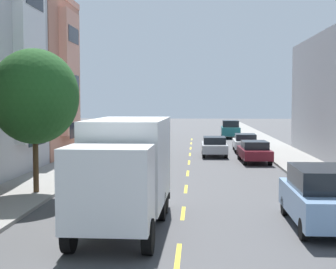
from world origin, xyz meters
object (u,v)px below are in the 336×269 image
street_tree_second (35,97)px  parked_suv_champagne (149,131)px  parked_hatchback_orange (155,129)px  parked_sedan_red (138,140)px  parked_hatchback_forest (130,146)px  parked_sedan_white (245,142)px  parked_suv_sky (321,197)px  moving_silver_sedan (214,146)px  delivery_box_truck (125,167)px  parked_suv_teal (230,129)px  parked_sedan_burgundy (254,151)px

street_tree_second → parked_suv_champagne: (2.03, 29.82, -3.25)m
parked_hatchback_orange → parked_sedan_red: (-0.16, -15.96, -0.01)m
street_tree_second → parked_sedan_red: street_tree_second is taller
parked_hatchback_forest → parked_sedan_red: bearing=91.4°
parked_suv_champagne → parked_sedan_white: size_ratio=1.07×
parked_suv_sky → parked_suv_champagne: bearing=104.3°
street_tree_second → moving_silver_sedan: street_tree_second is taller
delivery_box_truck → parked_suv_sky: delivery_box_truck is taller
parked_sedan_white → parked_hatchback_orange: (-8.71, 18.26, 0.01)m
parked_suv_sky → parked_sedan_red: 27.94m
parked_hatchback_orange → parked_hatchback_forest: size_ratio=1.00×
parked_suv_champagne → parked_sedan_white: (8.76, -10.50, -0.24)m
delivery_box_truck → parked_suv_teal: 39.79m
parked_suv_champagne → moving_silver_sedan: 15.16m
parked_hatchback_orange → parked_suv_sky: bearing=-78.3°
street_tree_second → parked_sedan_white: (10.79, 19.32, -3.49)m
street_tree_second → parked_suv_sky: street_tree_second is taller
parked_suv_sky → parked_hatchback_orange: size_ratio=1.20×
parked_suv_champagne → moving_silver_sedan: size_ratio=1.08×
street_tree_second → parked_suv_sky: size_ratio=1.27×
delivery_box_truck → parked_hatchback_forest: delivery_box_truck is taller
delivery_box_truck → moving_silver_sedan: (3.60, 21.17, -1.18)m
parked_sedan_white → moving_silver_sedan: size_ratio=1.01×
parked_sedan_burgundy → parked_suv_sky: size_ratio=0.94×
parked_suv_teal → moving_silver_sedan: size_ratio=1.08×
street_tree_second → parked_sedan_burgundy: 16.55m
parked_suv_champagne → parked_hatchback_forest: parked_suv_champagne is taller
parked_suv_teal → parked_sedan_red: 15.22m
street_tree_second → parked_sedan_white: street_tree_second is taller
parked_hatchback_orange → moving_silver_sedan: (6.12, -21.61, -0.01)m
parked_suv_teal → moving_silver_sedan: (-2.41, -18.15, -0.24)m
delivery_box_truck → parked_sedan_white: 25.31m
parked_suv_sky → street_tree_second: bearing=156.0°
parked_suv_teal → moving_silver_sedan: 18.31m
parked_sedan_burgundy → parked_suv_champagne: size_ratio=0.94×
delivery_box_truck → parked_sedan_red: 26.99m
parked_suv_teal → parked_sedan_white: bearing=-89.3°
parked_suv_champagne → parked_suv_sky: size_ratio=1.01×
delivery_box_truck → parked_sedan_burgundy: (6.09, 17.35, -1.18)m
parked_suv_sky → moving_silver_sedan: bearing=97.3°
parked_suv_champagne → parked_sedan_white: 13.68m
parked_suv_champagne → parked_suv_sky: same height
parked_sedan_red → delivery_box_truck: bearing=-84.3°
parked_sedan_white → parked_sedan_burgundy: bearing=-90.8°
parked_suv_sky → parked_hatchback_forest: (-8.79, 19.85, -0.23)m
parked_sedan_burgundy → street_tree_second: bearing=-131.4°
street_tree_second → parked_sedan_white: bearing=60.8°
delivery_box_truck → parked_suv_teal: size_ratio=1.46×
parked_sedan_burgundy → parked_hatchback_orange: parked_hatchback_orange is taller
parked_hatchback_forest → moving_silver_sedan: size_ratio=0.89×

